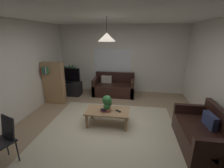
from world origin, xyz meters
TOP-DOWN VIEW (x-y plane):
  - floor at (0.00, 0.00)m, footprint 4.92×5.46m
  - rug at (0.00, -0.20)m, footprint 3.20×3.00m
  - wall_back at (0.00, 2.76)m, footprint 5.04×0.06m
  - wall_left at (-2.49, 0.00)m, footprint 0.06×5.46m
  - ceiling at (0.00, 0.00)m, footprint 4.92×5.46m
  - window_pane at (-0.35, 2.73)m, footprint 1.46×0.01m
  - couch_under_window at (-0.22, 2.26)m, footprint 1.55×0.81m
  - couch_right_side at (1.99, -0.43)m, footprint 0.81×1.44m
  - coffee_table at (-0.09, 0.11)m, footprint 1.09×0.58m
  - book_on_table_0 at (-0.15, 0.04)m, footprint 0.14×0.13m
  - book_on_table_1 at (-0.15, 0.03)m, footprint 0.12×0.11m
  - book_on_table_2 at (-0.16, 0.03)m, footprint 0.17×0.11m
  - remote_on_table_0 at (0.19, 0.10)m, footprint 0.16×0.13m
  - potted_plant_on_table at (-0.08, 0.07)m, footprint 0.23×0.24m
  - tv_stand at (-1.91, 1.98)m, footprint 0.90×0.44m
  - tv at (-1.91, 1.96)m, footprint 0.91×0.16m
  - potted_palm_corner at (-2.07, 2.49)m, footprint 0.92×0.82m
  - bookshelf_corner at (-2.10, 1.20)m, footprint 0.70×0.31m
  - folding_chair at (-1.68, -1.39)m, footprint 0.51×0.52m
  - pendant_lamp at (-0.09, 0.11)m, footprint 0.40×0.40m

SIDE VIEW (x-z plane):
  - floor at x=0.00m, z-range -0.02..0.00m
  - rug at x=0.00m, z-range 0.00..0.01m
  - tv_stand at x=-1.91m, z-range 0.00..0.50m
  - couch_under_window at x=-0.22m, z-range -0.13..0.69m
  - couch_right_side at x=1.99m, z-range -0.13..0.69m
  - coffee_table at x=-0.09m, z-range 0.14..0.54m
  - remote_on_table_0 at x=0.19m, z-range 0.40..0.42m
  - book_on_table_0 at x=-0.15m, z-range 0.40..0.43m
  - book_on_table_1 at x=-0.15m, z-range 0.43..0.45m
  - book_on_table_2 at x=-0.16m, z-range 0.45..0.47m
  - folding_chair at x=-1.68m, z-range 0.07..0.94m
  - potted_palm_corner at x=-2.07m, z-range -0.05..1.13m
  - potted_plant_on_table at x=-0.08m, z-range 0.42..0.83m
  - bookshelf_corner at x=-2.10m, z-range 0.01..1.41m
  - tv at x=-1.91m, z-range 0.51..1.07m
  - window_pane at x=-0.35m, z-range 0.66..1.71m
  - wall_back at x=0.00m, z-range 0.00..2.61m
  - wall_left at x=-2.49m, z-range 0.00..2.61m
  - pendant_lamp at x=-0.09m, z-range 1.93..2.45m
  - ceiling at x=0.00m, z-range 2.61..2.63m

